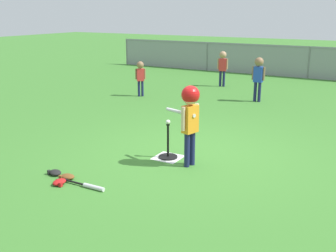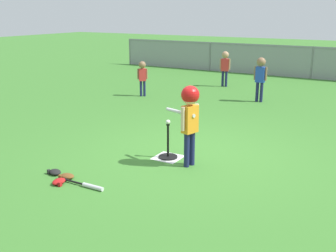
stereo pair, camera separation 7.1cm
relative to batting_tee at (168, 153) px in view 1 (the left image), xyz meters
The scene contains 13 objects.
ground_plane 0.54m from the batting_tee, 48.24° to the left, with size 60.00×60.00×0.00m, color #3D7A2D.
home_plate 0.08m from the batting_tee, ahead, with size 0.44×0.44×0.01m, color white.
batting_tee is the anchor object (origin of this frame).
baseball_on_tee 0.53m from the batting_tee, ahead, with size 0.07×0.07×0.07m, color white.
batter_child 0.96m from the batting_tee, 16.62° to the right, with size 0.64×0.35×1.29m.
fielder_deep_left 6.81m from the batting_tee, 104.81° to the left, with size 0.33×0.22×1.13m.
fielder_near_left 5.08m from the batting_tee, 128.66° to the left, with size 0.24×0.22×1.00m.
fielder_near_right 4.97m from the batting_tee, 90.56° to the left, with size 0.35×0.24×1.19m.
spare_bat_silver 1.62m from the batting_tee, 102.31° to the right, with size 0.68×0.07×0.06m.
glove_by_plate 1.84m from the batting_tee, 126.99° to the right, with size 0.27×0.23×0.07m.
glove_near_bats 1.87m from the batting_tee, 115.28° to the right, with size 0.19×0.24×0.07m.
glove_tossed_aside 1.72m from the batting_tee, 119.36° to the right, with size 0.23×0.18×0.07m.
outfield_fence 9.61m from the batting_tee, 87.88° to the left, with size 16.06×0.06×1.15m.
Camera 1 is at (2.76, -5.85, 2.36)m, focal length 42.74 mm.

